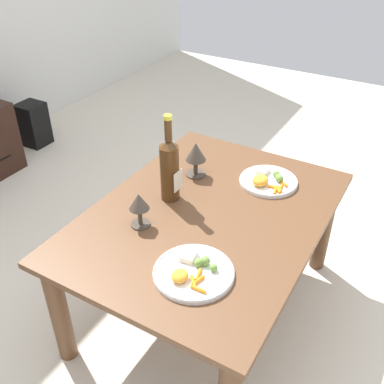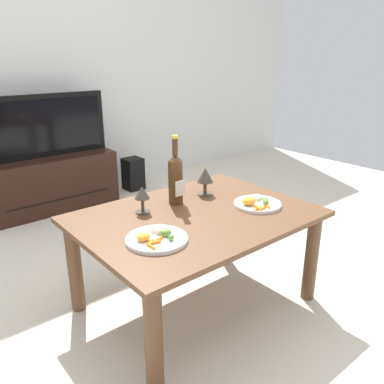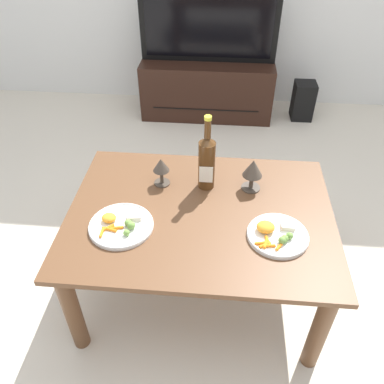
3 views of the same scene
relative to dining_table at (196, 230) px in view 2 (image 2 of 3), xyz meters
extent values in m
plane|color=beige|center=(0.00, 0.00, -0.42)|extent=(6.40, 6.40, 0.00)
cube|color=silver|center=(0.00, 2.14, 0.88)|extent=(6.40, 0.10, 2.60)
cube|color=brown|center=(0.00, 0.00, 0.07)|extent=(1.13, 0.83, 0.03)
cylinder|color=brown|center=(-0.50, -0.35, -0.18)|extent=(0.07, 0.07, 0.49)
cylinder|color=brown|center=(0.50, -0.35, -0.18)|extent=(0.07, 0.07, 0.49)
cylinder|color=brown|center=(-0.50, 0.35, -0.18)|extent=(0.07, 0.07, 0.49)
cylinder|color=brown|center=(0.50, 0.35, -0.18)|extent=(0.07, 0.07, 0.49)
cube|color=black|center=(-0.07, 1.83, -0.20)|extent=(1.06, 0.43, 0.45)
cube|color=black|center=(-0.07, 1.61, -0.29)|extent=(0.85, 0.01, 0.01)
cube|color=black|center=(-0.07, 1.83, 0.28)|extent=(1.05, 0.04, 0.50)
cube|color=black|center=(-0.07, 1.81, 0.28)|extent=(0.96, 0.01, 0.42)
cube|color=black|center=(0.73, 1.80, -0.27)|extent=(0.17, 0.17, 0.31)
cylinder|color=#4C2D14|center=(0.01, 0.18, 0.20)|extent=(0.07, 0.07, 0.23)
cone|color=#4C2D14|center=(0.01, 0.18, 0.33)|extent=(0.07, 0.07, 0.03)
cylinder|color=#4C2D14|center=(0.01, 0.18, 0.39)|extent=(0.03, 0.03, 0.09)
cylinder|color=yellow|center=(0.01, 0.18, 0.44)|extent=(0.03, 0.03, 0.02)
cube|color=silver|center=(0.01, 0.14, 0.18)|extent=(0.06, 0.00, 0.08)
cylinder|color=#473D33|center=(-0.19, 0.18, 0.09)|extent=(0.07, 0.07, 0.01)
cylinder|color=#473D33|center=(-0.19, 0.18, 0.13)|extent=(0.02, 0.02, 0.07)
cone|color=#473D33|center=(-0.19, 0.18, 0.19)|extent=(0.07, 0.07, 0.06)
cylinder|color=#473D33|center=(0.22, 0.18, 0.09)|extent=(0.09, 0.09, 0.01)
cylinder|color=#473D33|center=(0.22, 0.18, 0.13)|extent=(0.02, 0.02, 0.07)
cone|color=#473D33|center=(0.22, 0.18, 0.20)|extent=(0.09, 0.09, 0.08)
cylinder|color=white|center=(-0.31, -0.12, 0.09)|extent=(0.26, 0.26, 0.01)
torus|color=white|center=(-0.31, -0.12, 0.10)|extent=(0.26, 0.26, 0.01)
ellipsoid|color=orange|center=(-0.37, -0.10, 0.11)|extent=(0.06, 0.05, 0.03)
cube|color=beige|center=(-0.27, -0.07, 0.11)|extent=(0.06, 0.06, 0.02)
cylinder|color=orange|center=(-0.33, -0.14, 0.10)|extent=(0.05, 0.02, 0.01)
cylinder|color=orange|center=(-0.36, -0.14, 0.10)|extent=(0.05, 0.04, 0.01)
cylinder|color=orange|center=(-0.35, -0.15, 0.10)|extent=(0.05, 0.02, 0.01)
cylinder|color=orange|center=(-0.38, -0.17, 0.10)|extent=(0.01, 0.05, 0.01)
sphere|color=olive|center=(-0.27, -0.13, 0.11)|extent=(0.03, 0.03, 0.03)
sphere|color=olive|center=(-0.28, -0.12, 0.11)|extent=(0.03, 0.03, 0.03)
sphere|color=olive|center=(-0.28, -0.17, 0.11)|extent=(0.03, 0.03, 0.03)
cylinder|color=white|center=(0.31, -0.12, 0.09)|extent=(0.24, 0.24, 0.01)
torus|color=white|center=(0.31, -0.12, 0.10)|extent=(0.24, 0.24, 0.01)
ellipsoid|color=orange|center=(0.27, -0.10, 0.12)|extent=(0.07, 0.06, 0.04)
cube|color=beige|center=(0.36, -0.08, 0.11)|extent=(0.06, 0.05, 0.02)
cylinder|color=orange|center=(0.27, -0.16, 0.10)|extent=(0.02, 0.05, 0.01)
cylinder|color=orange|center=(0.25, -0.18, 0.10)|extent=(0.05, 0.02, 0.01)
cylinder|color=orange|center=(0.26, -0.17, 0.10)|extent=(0.02, 0.05, 0.01)
cylinder|color=orange|center=(0.26, -0.18, 0.10)|extent=(0.05, 0.04, 0.01)
cylinder|color=orange|center=(0.27, -0.19, 0.10)|extent=(0.05, 0.02, 0.01)
cylinder|color=orange|center=(0.32, -0.18, 0.10)|extent=(0.04, 0.05, 0.01)
sphere|color=olive|center=(0.33, -0.16, 0.11)|extent=(0.03, 0.03, 0.03)
sphere|color=olive|center=(0.36, -0.14, 0.11)|extent=(0.03, 0.03, 0.03)
sphere|color=olive|center=(0.34, -0.15, 0.11)|extent=(0.03, 0.03, 0.03)
camera|label=1|loc=(-1.22, -0.64, 1.11)|focal=41.91mm
camera|label=2|loc=(-1.13, -1.34, 0.82)|focal=36.43mm
camera|label=3|loc=(0.07, -1.22, 1.22)|focal=36.66mm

